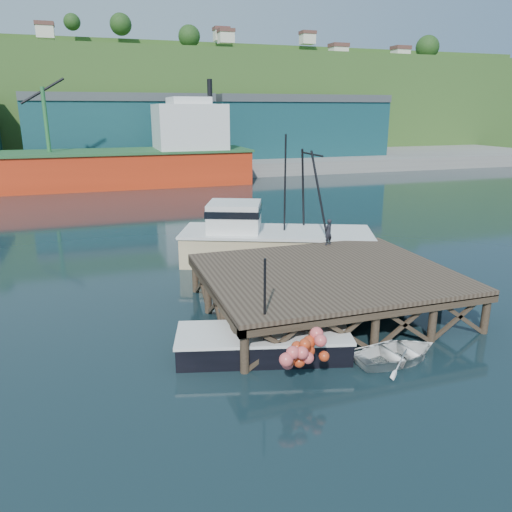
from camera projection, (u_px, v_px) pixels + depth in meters
name	position (u px, v px, depth m)	size (l,w,h in m)	color
ground	(220.00, 324.00, 23.71)	(300.00, 300.00, 0.00)	black
wharf	(328.00, 275.00, 24.64)	(12.00, 10.00, 2.62)	brown
far_quay	(121.00, 162.00, 87.23)	(160.00, 40.00, 2.00)	gray
warehouse_mid	(121.00, 131.00, 81.12)	(28.00, 16.00, 9.00)	#17484C
warehouse_right	(292.00, 129.00, 90.10)	(30.00, 16.00, 9.00)	#17484C
cargo_ship	(64.00, 162.00, 63.99)	(55.50, 10.00, 13.75)	red
hillside	(109.00, 104.00, 111.75)	(220.00, 50.00, 22.00)	#2D511E
boat_black	(263.00, 334.00, 20.79)	(7.54, 6.25, 4.40)	black
trawler	(272.00, 237.00, 32.83)	(13.19, 8.80, 8.33)	beige
dinghy	(397.00, 353.00, 20.09)	(2.65, 3.71, 0.77)	white
dockworker	(328.00, 232.00, 29.22)	(0.57, 0.37, 1.55)	black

